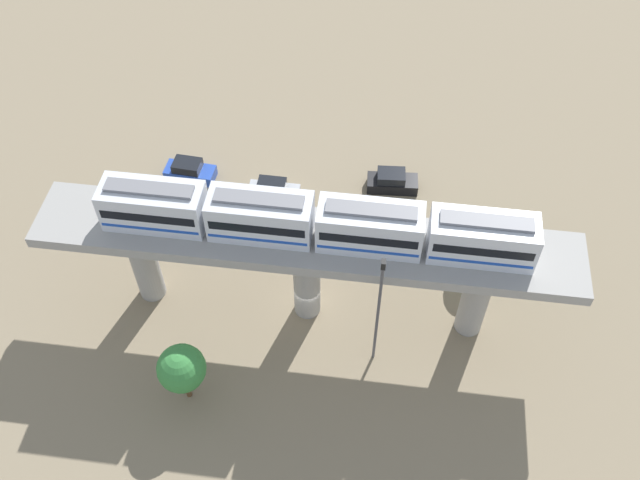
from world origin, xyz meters
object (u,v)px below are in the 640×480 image
(parked_car_blue, at_px, (190,171))
(parked_car_black, at_px, (392,182))
(train, at_px, (315,222))
(signal_post, at_px, (378,309))
(parked_car_silver, at_px, (273,191))
(tree_near_viaduct, at_px, (487,230))
(tree_mid_lot, at_px, (182,369))

(parked_car_blue, bearing_deg, parked_car_black, -82.81)
(train, bearing_deg, signal_post, -126.99)
(parked_car_blue, xyz_separation_m, signal_post, (-15.38, -16.89, 5.24))
(parked_car_black, bearing_deg, train, 155.97)
(parked_car_silver, distance_m, parked_car_blue, 7.56)
(signal_post, bearing_deg, parked_car_silver, 34.09)
(parked_car_silver, xyz_separation_m, signal_post, (-13.97, -9.46, 5.24))
(parked_car_black, height_order, signal_post, signal_post)
(tree_near_viaduct, bearing_deg, parked_car_black, 48.04)
(tree_near_viaduct, height_order, tree_mid_lot, tree_mid_lot)
(parked_car_black, bearing_deg, tree_near_viaduct, -136.08)
(signal_post, bearing_deg, tree_mid_lot, 110.73)
(train, height_order, parked_car_silver, train)
(parked_car_blue, relative_size, tree_near_viaduct, 0.88)
(train, relative_size, parked_car_black, 6.36)
(parked_car_blue, relative_size, signal_post, 0.40)
(parked_car_black, bearing_deg, signal_post, 175.24)
(tree_near_viaduct, distance_m, tree_mid_lot, 24.21)
(train, distance_m, tree_mid_lot, 12.60)
(parked_car_black, bearing_deg, parked_car_silver, 99.83)
(parked_car_blue, height_order, tree_mid_lot, tree_mid_lot)
(train, bearing_deg, tree_near_viaduct, -61.95)
(parked_car_blue, bearing_deg, signal_post, -128.43)
(tree_near_viaduct, xyz_separation_m, tree_mid_lot, (-14.34, 19.50, 0.28))
(parked_car_silver, bearing_deg, tree_near_viaduct, -103.17)
(parked_car_black, distance_m, tree_near_viaduct, 10.15)
(train, relative_size, parked_car_silver, 6.50)
(parked_car_black, distance_m, parked_car_blue, 17.10)
(parked_car_silver, relative_size, signal_post, 0.39)
(parked_car_black, bearing_deg, tree_mid_lot, 145.63)
(parked_car_black, bearing_deg, parked_car_blue, 89.18)
(tree_mid_lot, relative_size, signal_post, 0.47)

